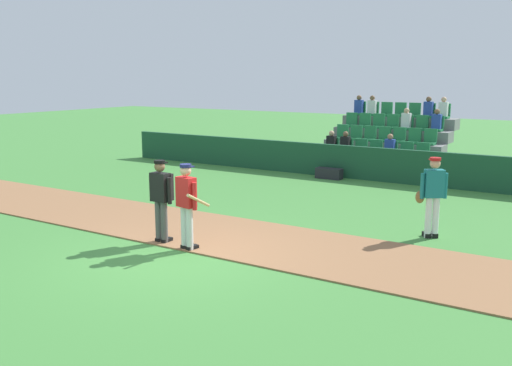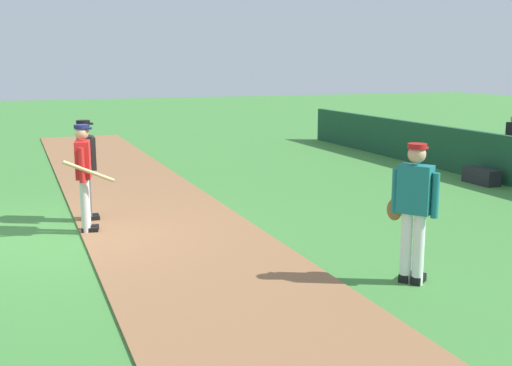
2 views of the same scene
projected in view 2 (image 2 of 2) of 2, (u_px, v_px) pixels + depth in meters
ground_plane at (62, 236)px, 9.88m from camera, size 80.00×80.00×0.00m
infield_dirt_path at (165, 225)px, 10.48m from camera, size 28.00×2.80×0.03m
batter_red_jersey at (84, 174)px, 9.90m from camera, size 0.63×0.80×1.76m
umpire_home_plate at (87, 164)px, 10.65m from camera, size 0.59×0.31×1.76m
runner_teal_jersey at (413, 208)px, 7.60m from camera, size 0.62×0.46×1.76m
equipment_bag at (481, 176)px, 14.15m from camera, size 0.90×0.36×0.36m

